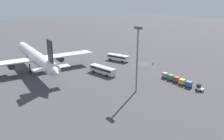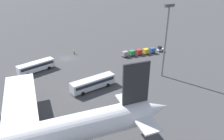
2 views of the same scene
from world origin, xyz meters
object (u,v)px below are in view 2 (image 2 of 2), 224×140
Objects in this scene: cargo_cart_red at (139,52)px; cargo_cart_grey at (125,54)px; worker_person at (74,52)px; cargo_cart_yellow at (146,51)px; shuttle_bus_near at (36,66)px; cargo_cart_blue at (152,50)px; baggage_tug at (160,49)px; shuttle_bus_far at (93,83)px; cargo_cart_green at (132,53)px.

cargo_cart_red is 5.41m from cargo_cart_grey.
worker_person is 0.79× the size of cargo_cart_yellow.
shuttle_bus_near is 5.20× the size of cargo_cart_red.
cargo_cart_yellow is 1.00× the size of cargo_cart_red.
shuttle_bus_near is 40.92m from cargo_cart_blue.
shuttle_bus_far is at bearing 24.17° from baggage_tug.
shuttle_bus_far reaches higher than shuttle_bus_near.
shuttle_bus_near is 5.20× the size of cargo_cart_blue.
cargo_cart_yellow is 1.00× the size of cargo_cart_green.
cargo_cart_grey is (5.40, -0.39, 0.00)m from cargo_cart_red.
cargo_cart_blue is at bearing 2.60° from baggage_tug.
cargo_cart_yellow is 5.44m from cargo_cart_green.
shuttle_bus_near is at bearing -2.29° from cargo_cart_red.
baggage_tug is at bearing -164.78° from shuttle_bus_far.
cargo_cart_blue is (-40.87, 1.91, -0.63)m from shuttle_bus_near.
cargo_cart_green is (-20.69, -15.95, -0.64)m from shuttle_bus_far.
cargo_cart_green is (11.91, -0.50, 0.25)m from baggage_tug.
cargo_cart_yellow is at bearing 0.07° from baggage_tug.
cargo_cart_blue is 1.00× the size of cargo_cart_yellow.
cargo_cart_blue and cargo_cart_green have the same top height.
shuttle_bus_near is 32.80m from cargo_cart_green.
cargo_cart_yellow is (-23.74, 10.98, 0.32)m from worker_person.
baggage_tug is at bearing 160.28° from worker_person.
baggage_tug is 32.13m from worker_person.
shuttle_bus_far is (-12.09, 17.10, 0.01)m from shuttle_bus_near.
cargo_cart_yellow and cargo_cart_green have the same top height.
cargo_cart_yellow is 2.73m from cargo_cart_red.
baggage_tug reaches higher than cargo_cart_red.
cargo_cart_grey is (8.10, -0.77, 0.00)m from cargo_cart_yellow.
cargo_cart_grey is at bearing -2.73° from cargo_cart_green.
shuttle_bus_far is 5.67× the size of cargo_cart_green.
shuttle_bus_far is at bearing 33.85° from cargo_cart_red.
cargo_cart_red is 1.00× the size of cargo_cart_grey.
worker_person is 18.68m from cargo_cart_grey.
shuttle_bus_far is 5.67× the size of cargo_cart_red.
cargo_cart_red is (9.21, -0.24, 0.25)m from baggage_tug.
cargo_cart_green is (8.10, -0.75, 0.00)m from cargo_cart_blue.
shuttle_bus_far is 30.25m from cargo_cart_yellow.
baggage_tug is 1.39× the size of worker_person.
shuttle_bus_near is 6.57× the size of worker_person.
cargo_cart_green is 1.00× the size of cargo_cart_grey.
cargo_cart_blue is at bearing 157.24° from worker_person.
cargo_cart_grey is at bearing -4.68° from cargo_cart_blue.
cargo_cart_grey is at bearing -5.46° from cargo_cart_yellow.
shuttle_bus_far is at bearing 107.16° from shuttle_bus_near.
cargo_cart_green is at bearing 159.90° from shuttle_bus_near.
worker_person is (30.25, -10.84, -0.07)m from baggage_tug.
worker_person is at bearing -33.14° from cargo_cart_grey.
shuttle_bus_near is at bearing -1.95° from cargo_cart_grey.
cargo_cart_green is at bearing -152.50° from shuttle_bus_far.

